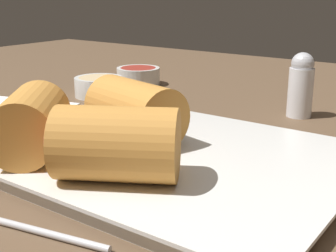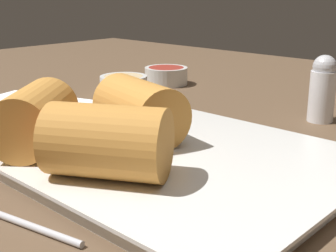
# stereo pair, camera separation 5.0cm
# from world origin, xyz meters

# --- Properties ---
(table_surface) EXTENTS (1.80, 1.40, 0.02)m
(table_surface) POSITION_xyz_m (0.00, 0.00, 0.01)
(table_surface) COLOR brown
(table_surface) RESTS_ON ground
(serving_plate) EXTENTS (0.32, 0.26, 0.01)m
(serving_plate) POSITION_xyz_m (-0.01, 0.01, 0.03)
(serving_plate) COLOR silver
(serving_plate) RESTS_ON table_surface
(roll_front_left) EXTENTS (0.11, 0.10, 0.06)m
(roll_front_left) POSITION_xyz_m (-0.01, -0.07, 0.06)
(roll_front_left) COLOR #C68438
(roll_front_left) RESTS_ON serving_plate
(roll_front_right) EXTENTS (0.10, 0.11, 0.06)m
(roll_front_right) POSITION_xyz_m (-0.11, -0.07, 0.06)
(roll_front_right) COLOR #C68438
(roll_front_right) RESTS_ON serving_plate
(roll_back_left) EXTENTS (0.11, 0.08, 0.06)m
(roll_back_left) POSITION_xyz_m (-0.06, 0.02, 0.06)
(roll_back_left) COLOR #C68438
(roll_back_left) RESTS_ON serving_plate
(dipping_bowl_near) EXTENTS (0.07, 0.07, 0.03)m
(dipping_bowl_near) POSITION_xyz_m (-0.26, 0.18, 0.04)
(dipping_bowl_near) COLOR silver
(dipping_bowl_near) RESTS_ON table_surface
(dipping_bowl_far) EXTENTS (0.07, 0.07, 0.03)m
(dipping_bowl_far) POSITION_xyz_m (-0.27, 0.28, 0.04)
(dipping_bowl_far) COLOR silver
(dipping_bowl_far) RESTS_ON table_surface
(napkin) EXTENTS (0.19, 0.17, 0.01)m
(napkin) POSITION_xyz_m (-0.29, 0.02, 0.02)
(napkin) COLOR white
(napkin) RESTS_ON table_surface
(salt_shaker) EXTENTS (0.03, 0.03, 0.08)m
(salt_shaker) POSITION_xyz_m (0.02, 0.24, 0.06)
(salt_shaker) COLOR silver
(salt_shaker) RESTS_ON table_surface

